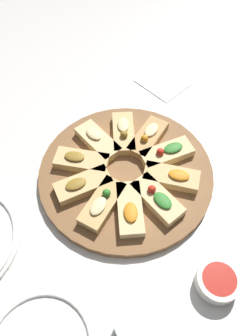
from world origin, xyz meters
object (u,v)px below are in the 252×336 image
(dipping_bowl, at_px, (218,281))
(serving_board, at_px, (126,173))
(water_glass, at_px, (137,326))
(napkin_stack, at_px, (163,82))

(dipping_bowl, bearing_deg, serving_board, -11.11)
(serving_board, distance_m, water_glass, 0.32)
(serving_board, xyz_separation_m, napkin_stack, (0.14, -0.29, -0.01))
(napkin_stack, distance_m, dipping_bowl, 0.55)
(water_glass, bearing_deg, napkin_stack, -53.28)
(serving_board, height_order, dipping_bowl, dipping_bowl)
(water_glass, distance_m, dipping_bowl, 0.17)
(water_glass, height_order, napkin_stack, water_glass)
(serving_board, relative_size, water_glass, 4.38)
(napkin_stack, bearing_deg, serving_board, 116.12)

